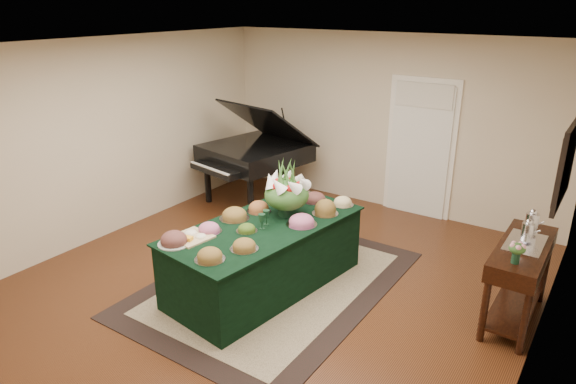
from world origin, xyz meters
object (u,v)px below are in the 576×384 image
Objects in this scene: floral_centerpiece at (287,189)px; mahogany_sideboard at (521,263)px; buffet_table at (265,256)px; grand_piano at (255,153)px.

floral_centerpiece is 2.57m from mahogany_sideboard.
buffet_table is 4.60× the size of floral_centerpiece.
floral_centerpiece is at bearing -43.99° from grand_piano.
floral_centerpiece is at bearing -167.75° from mahogany_sideboard.
grand_piano reaches higher than floral_centerpiece.
buffet_table is at bearing -160.41° from mahogany_sideboard.
floral_centerpiece reaches higher than mahogany_sideboard.
floral_centerpiece is 0.29× the size of grand_piano.
grand_piano is at bearing 164.35° from mahogany_sideboard.
grand_piano is at bearing 129.67° from buffet_table.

